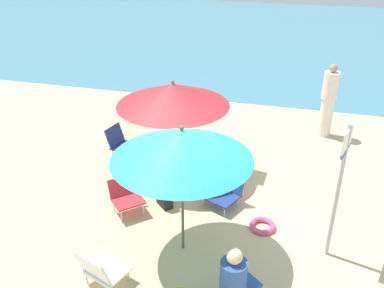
{
  "coord_description": "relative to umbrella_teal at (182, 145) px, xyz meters",
  "views": [
    {
      "loc": [
        1.4,
        -5.43,
        4.38
      ],
      "look_at": [
        -0.39,
        1.37,
        0.7
      ],
      "focal_mm": 40.11,
      "sensor_mm": 36.0,
      "label": 1
    }
  ],
  "objects": [
    {
      "name": "swim_ring",
      "position": [
        1.1,
        0.77,
        -1.71
      ],
      "size": [
        0.42,
        0.42,
        0.09
      ],
      "primitive_type": "torus",
      "color": "#E54C7F",
      "rests_on": "ground_plane"
    },
    {
      "name": "beach_chair_b",
      "position": [
        -0.84,
        -1.03,
        -1.42
      ],
      "size": [
        0.7,
        0.7,
        0.66
      ],
      "rotation": [
        0.0,
        0.0,
        1.22
      ],
      "color": "white",
      "rests_on": "ground_plane"
    },
    {
      "name": "sea_water",
      "position": [
        0.01,
        13.94,
        -1.75
      ],
      "size": [
        40.0,
        16.0,
        0.01
      ],
      "primitive_type": "cube",
      "color": "teal",
      "rests_on": "ground_plane"
    },
    {
      "name": "beach_chair_c",
      "position": [
        0.55,
        2.33,
        -1.45
      ],
      "size": [
        0.55,
        0.53,
        0.58
      ],
      "rotation": [
        0.0,
        0.0,
        -3.2
      ],
      "color": "white",
      "rests_on": "ground_plane"
    },
    {
      "name": "beach_chair_e",
      "position": [
        0.37,
        1.28,
        -1.49
      ],
      "size": [
        0.74,
        0.74,
        0.52
      ],
      "rotation": [
        0.0,
        0.0,
        -2.01
      ],
      "color": "navy",
      "rests_on": "ground_plane"
    },
    {
      "name": "ground_plane",
      "position": [
        0.01,
        0.63,
        -1.75
      ],
      "size": [
        40.0,
        40.0,
        0.0
      ],
      "primitive_type": "plane",
      "color": "#D3BC8C"
    },
    {
      "name": "umbrella_red",
      "position": [
        -0.78,
        2.12,
        -0.16
      ],
      "size": [
        2.07,
        2.07,
        1.86
      ],
      "color": "#4C4C51",
      "rests_on": "ground_plane"
    },
    {
      "name": "beach_chair_d",
      "position": [
        -2.07,
        2.47,
        -1.45
      ],
      "size": [
        0.59,
        0.58,
        0.61
      ],
      "rotation": [
        0.0,
        0.0,
        -0.23
      ],
      "color": "navy",
      "rests_on": "ground_plane"
    },
    {
      "name": "umbrella_teal",
      "position": [
        0.0,
        0.0,
        0.0
      ],
      "size": [
        1.94,
        1.94,
        2.03
      ],
      "color": "#4C4C51",
      "rests_on": "ground_plane"
    },
    {
      "name": "warning_sign",
      "position": [
        2.09,
        0.42,
        -0.4
      ],
      "size": [
        0.15,
        0.43,
        2.11
      ],
      "rotation": [
        0.0,
        0.0,
        -0.29
      ],
      "color": "#ADADB2",
      "rests_on": "ground_plane"
    },
    {
      "name": "beach_chair_f",
      "position": [
        -1.17,
        0.64,
        -1.42
      ],
      "size": [
        0.69,
        0.69,
        0.59
      ],
      "rotation": [
        0.0,
        0.0,
        -0.8
      ],
      "color": "red",
      "rests_on": "ground_plane"
    },
    {
      "name": "person_a",
      "position": [
        2.07,
        4.51,
        -0.91
      ],
      "size": [
        0.34,
        0.34,
        1.67
      ],
      "rotation": [
        0.0,
        0.0,
        1.29
      ],
      "color": "silver",
      "rests_on": "ground_plane"
    },
    {
      "name": "beach_bag",
      "position": [
        -0.6,
        0.96,
        -1.57
      ],
      "size": [
        0.34,
        0.34,
        0.35
      ],
      "primitive_type": "cube",
      "rotation": [
        0.0,
        0.0,
        2.37
      ],
      "color": "black",
      "rests_on": "ground_plane"
    },
    {
      "name": "person_b",
      "position": [
        0.92,
        -0.83,
        -1.33
      ],
      "size": [
        0.53,
        0.56,
        0.89
      ],
      "rotation": [
        0.0,
        0.0,
        0.88
      ],
      "color": "#2D519E",
      "rests_on": "ground_plane"
    }
  ]
}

